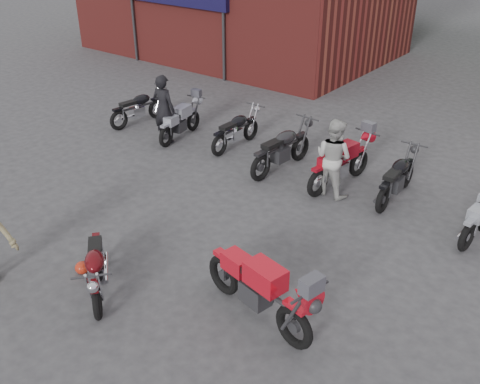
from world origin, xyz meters
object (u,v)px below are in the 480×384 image
Objects in this scene: sportbike at (259,286)px; row_bike_2 at (236,128)px; row_bike_0 at (139,106)px; row_bike_3 at (283,146)px; person_dark at (164,109)px; helmet at (82,268)px; row_bike_1 at (180,120)px; row_bike_5 at (398,176)px; person_light at (333,158)px; row_bike_4 at (341,161)px; vintage_motorcycle at (96,266)px.

sportbike is 6.62m from row_bike_2.
row_bike_0 is 0.88× the size of row_bike_3.
helmet is at bearing 113.88° from person_dark.
row_bike_0 is 1.02× the size of row_bike_1.
row_bike_5 is at bearing -79.01° from row_bike_3.
row_bike_2 is at bearing 81.74° from row_bike_3.
person_light is 3.32m from row_bike_2.
person_light is at bearing 115.88° from row_bike_5.
person_light reaches higher than row_bike_2.
row_bike_5 is (6.03, 0.35, 0.03)m from row_bike_1.
row_bike_3 is 1.49m from row_bike_4.
person_dark is at bearing 7.75° from person_light.
row_bike_1 is at bearing -119.04° from person_dark.
sportbike reaches higher than row_bike_4.
person_dark is at bearing 102.16° from row_bike_3.
person_light is at bearing 69.18° from helmet.
vintage_motorcycle is 0.89× the size of row_bike_4.
helmet is at bearing -134.03° from row_bike_0.
person_light is 0.84× the size of row_bike_3.
helmet is 5.96m from person_dark.
row_bike_5 is (7.72, 0.31, 0.02)m from row_bike_0.
row_bike_5 is at bearing 100.70° from sportbike.
row_bike_2 is (1.76, 0.85, -0.38)m from person_dark.
sportbike reaches higher than row_bike_3.
vintage_motorcycle is 6.53m from row_bike_5.
sportbike reaches higher than helmet.
vintage_motorcycle is at bearing -162.67° from row_bike_2.
row_bike_5 is (1.26, 0.19, -0.04)m from row_bike_4.
row_bike_1 is at bearing 2.81° from person_light.
vintage_motorcycle is at bearing -144.40° from sportbike.
person_light is at bearing 116.56° from sportbike.
row_bike_3 is (0.45, 5.55, 0.49)m from helmet.
sportbike is 1.16× the size of row_bike_5.
row_bike_0 is at bearing 3.33° from person_light.
row_bike_0 is 0.96× the size of row_bike_5.
row_bike_0 is 0.90× the size of row_bike_4.
row_bike_5 is at bearing 61.38° from helmet.
row_bike_2 is at bearing -84.37° from row_bike_1.
row_bike_4 reaches higher than row_bike_0.
row_bike_5 reaches higher than helmet.
row_bike_0 is at bearing 89.90° from row_bike_5.
row_bike_2 reaches higher than vintage_motorcycle.
row_bike_2 is 4.44m from row_bike_5.
person_dark is 1.00× the size of row_bike_2.
person_dark is at bearing -100.24° from row_bike_0.
row_bike_2 is (-1.88, 6.09, 0.00)m from vintage_motorcycle.
person_light is (1.35, 5.36, 0.35)m from vintage_motorcycle.
sportbike is 5.32m from row_bike_3.
sportbike is at bearing 16.88° from helmet.
person_light is at bearing -103.05° from row_bike_1.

